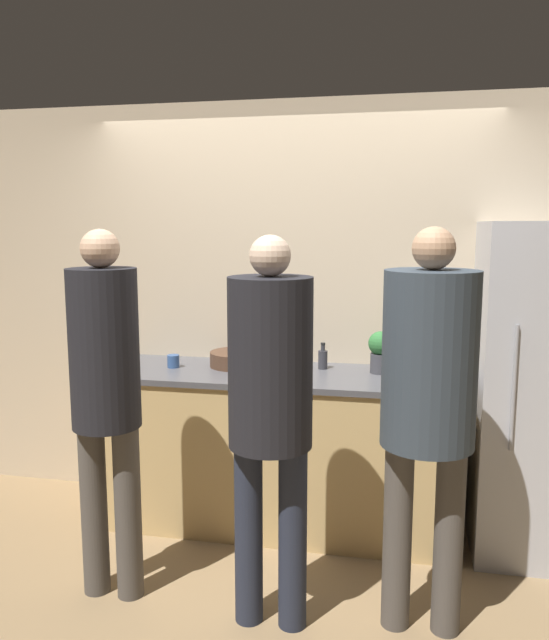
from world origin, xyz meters
name	(u,v)px	position (x,y,z in m)	size (l,w,h in m)	color
ground_plane	(269,553)	(0.00, 0.00, 0.00)	(14.00, 14.00, 0.00)	#8C704C
wall_back	(292,308)	(0.00, 0.73, 1.30)	(5.20, 0.06, 2.60)	#C6B293
counter	(282,448)	(0.00, 0.39, 0.48)	(2.14, 0.71, 0.96)	tan
refrigerator	(543,391)	(1.47, 0.37, 0.93)	(0.72, 0.70, 1.85)	#B7B7BC
person_left	(106,385)	(-0.69, -0.53, 1.07)	(0.33, 0.33, 1.81)	#4C4742
person_center	(270,396)	(0.14, -0.60, 1.09)	(0.37, 0.37, 1.79)	#232838
person_right	(428,389)	(0.82, -0.50, 1.13)	(0.41, 0.41, 1.83)	#4C4742
fruit_bowl	(238,359)	(-0.30, 0.49, 1.01)	(0.35, 0.35, 0.13)	#4C3323
utensil_crock	(410,358)	(0.75, 0.58, 1.04)	(0.10, 0.10, 0.31)	#ADA393
bottle_dark	(323,359)	(0.23, 0.52, 1.02)	(0.06, 0.06, 0.16)	#333338
bottle_amber	(393,354)	(0.65, 0.64, 1.04)	(0.06, 0.06, 0.21)	brown
cup_blue	(173,361)	(-0.68, 0.37, 1.00)	(0.07, 0.07, 0.08)	#335184
potted_plant	(380,350)	(0.58, 0.48, 1.10)	(0.14, 0.14, 0.25)	#3D3D42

